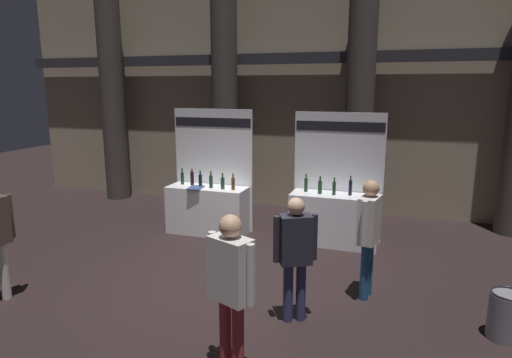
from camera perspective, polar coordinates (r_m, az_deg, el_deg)
The scene contains 8 objects.
ground_plane at distance 6.91m, azimuth -4.45°, elevation -13.18°, with size 29.33×29.33×0.00m, color black.
hall_colonnade at distance 10.53m, azimuth 5.00°, elevation 13.05°, with size 14.67×1.09×6.46m.
exhibitor_booth_0 at distance 8.97m, azimuth -6.18°, elevation -3.17°, with size 1.68×0.73×2.49m.
exhibitor_booth_1 at distance 8.42m, azimuth 10.13°, elevation -4.32°, with size 1.70×0.66×2.46m.
trash_bin at distance 6.15m, azimuth 29.65°, elevation -15.12°, with size 0.40×0.40×0.59m.
visitor_1 at distance 5.52m, azimuth 5.11°, elevation -9.00°, with size 0.50×0.40×1.61m.
visitor_2 at distance 4.50m, azimuth -3.27°, elevation -12.93°, with size 0.57×0.40×1.71m.
visitor_3 at distance 6.28m, azimuth 14.42°, elevation -6.16°, with size 0.31×0.60×1.70m.
Camera 1 is at (2.47, -5.76, 2.93)m, focal length 30.87 mm.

